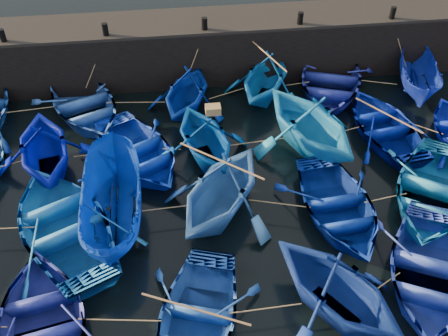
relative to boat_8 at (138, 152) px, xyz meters
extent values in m
plane|color=black|center=(2.98, -4.66, -0.50)|extent=(120.00, 120.00, 0.00)
cube|color=black|center=(2.98, 5.84, 0.75)|extent=(26.00, 2.50, 2.50)
cube|color=black|center=(2.98, 5.84, 2.06)|extent=(26.00, 2.50, 0.12)
cylinder|color=black|center=(-5.02, 4.94, 2.37)|extent=(0.24, 0.24, 0.50)
cylinder|color=black|center=(-1.02, 4.94, 2.37)|extent=(0.24, 0.24, 0.50)
cylinder|color=black|center=(2.98, 4.94, 2.37)|extent=(0.24, 0.24, 0.50)
cylinder|color=black|center=(6.98, 4.94, 2.37)|extent=(0.24, 0.24, 0.50)
cylinder|color=black|center=(10.98, 4.94, 2.37)|extent=(0.24, 0.24, 0.50)
imported|color=#234EA5|center=(-2.17, 3.19, 0.03)|extent=(5.31, 6.06, 1.05)
imported|color=#02278F|center=(2.00, 2.93, 0.49)|extent=(4.39, 4.68, 1.98)
imported|color=blue|center=(5.34, 3.52, 0.54)|extent=(4.91, 5.11, 2.08)
imported|color=navy|center=(8.21, 3.65, 0.07)|extent=(5.56, 6.50, 1.14)
imported|color=#10289E|center=(11.88, 3.01, 0.30)|extent=(2.66, 4.40, 1.60)
imported|color=#000D9D|center=(-3.17, -0.04, 0.61)|extent=(4.45, 4.89, 2.21)
imported|color=#0930C3|center=(0.00, 0.00, 0.00)|extent=(5.21, 5.81, 0.99)
imported|color=#013F8D|center=(2.47, -0.11, 0.54)|extent=(4.32, 4.70, 2.08)
imported|color=blue|center=(6.33, 0.05, 0.76)|extent=(5.68, 6.03, 2.52)
imported|color=#00147F|center=(9.50, 0.41, -0.02)|extent=(3.94, 5.04, 0.96)
imported|color=blue|center=(-2.24, -3.25, 0.08)|extent=(5.93, 6.68, 1.15)
imported|color=#012D95|center=(-0.75, -2.98, 0.48)|extent=(1.93, 5.05, 1.95)
imported|color=#2D64B8|center=(2.70, -2.92, 0.67)|extent=(5.67, 5.82, 2.33)
imported|color=navy|center=(6.42, -3.50, -0.01)|extent=(3.76, 4.98, 0.98)
imported|color=blue|center=(9.73, -3.28, 0.05)|extent=(5.99, 6.45, 1.09)
imported|color=navy|center=(-2.43, -6.63, 0.01)|extent=(4.38, 5.46, 1.01)
imported|color=#1B4BB4|center=(1.54, -6.95, -0.04)|extent=(4.32, 5.13, 0.91)
imported|color=navy|center=(5.29, -6.91, 0.62)|extent=(5.42, 5.56, 2.23)
imported|color=#2840B9|center=(8.30, -6.27, 0.03)|extent=(5.50, 6.18, 1.06)
cube|color=olive|center=(2.77, -0.11, 1.72)|extent=(0.53, 0.39, 0.28)
cylinder|color=tan|center=(-4.28, 3.08, 0.05)|extent=(2.43, 0.27, 0.04)
cylinder|color=tan|center=(-0.09, 3.06, 0.05)|extent=(2.37, 0.30, 0.04)
cylinder|color=tan|center=(3.67, 3.23, 0.05)|extent=(1.55, 0.62, 0.04)
cylinder|color=tan|center=(6.78, 3.59, 0.05)|extent=(1.08, 0.17, 0.04)
cylinder|color=tan|center=(10.04, 3.33, 0.05)|extent=(1.87, 0.68, 0.04)
cylinder|color=tan|center=(-4.45, -0.17, 0.05)|extent=(0.76, 0.28, 0.04)
cylinder|color=tan|center=(-1.59, -0.02, 0.05)|extent=(1.37, 0.08, 0.04)
cylinder|color=tan|center=(1.23, -0.06, 0.05)|extent=(0.67, 0.15, 0.04)
cylinder|color=tan|center=(4.40, -0.03, 0.05)|extent=(2.07, 0.20, 0.04)
cylinder|color=tan|center=(7.91, 0.23, 0.05)|extent=(1.37, 0.39, 0.04)
cylinder|color=tan|center=(10.90, -0.03, 0.05)|extent=(1.04, 0.90, 0.04)
cylinder|color=tan|center=(-4.02, -3.19, 0.05)|extent=(1.77, 0.15, 0.04)
cylinder|color=tan|center=(-1.49, -3.11, 0.05)|extent=(0.33, 0.29, 0.04)
cylinder|color=tan|center=(0.98, -2.95, 0.05)|extent=(1.65, 0.10, 0.04)
cylinder|color=tan|center=(4.56, -3.21, 0.05)|extent=(1.93, 0.62, 0.04)
cylinder|color=tan|center=(8.08, -3.39, 0.05)|extent=(1.52, 0.26, 0.04)
cylinder|color=tan|center=(-0.45, -6.79, 0.05)|extent=(2.17, 0.36, 0.04)
cylinder|color=tan|center=(3.42, -6.93, 0.05)|extent=(1.96, 0.08, 0.04)
cylinder|color=tan|center=(6.80, -6.59, 0.05)|extent=(1.23, 0.67, 0.04)
cylinder|color=tan|center=(-1.60, 4.62, 1.09)|extent=(1.19, 0.49, 2.09)
cylinder|color=tan|center=(2.49, 4.48, 1.09)|extent=(1.02, 0.76, 2.09)
cylinder|color=tan|center=(6.16, 4.78, 1.09)|extent=(1.67, 0.16, 2.09)
cylinder|color=tan|center=(7.59, 4.84, 1.09)|extent=(1.27, 0.05, 2.09)
cylinder|color=tan|center=(11.43, 4.52, 1.09)|extent=(0.95, 0.68, 2.09)
cylinder|color=#99724C|center=(5.34, 3.52, 1.61)|extent=(1.08, 2.84, 0.06)
cylinder|color=#99724C|center=(9.50, 0.41, 0.49)|extent=(1.77, 2.49, 0.06)
cylinder|color=#99724C|center=(2.70, -2.92, 1.87)|extent=(2.34, 1.97, 0.06)
cylinder|color=#99724C|center=(1.54, -6.95, 0.45)|extent=(2.74, 1.32, 0.06)
camera|label=1|loc=(1.41, -13.97, 11.81)|focal=40.00mm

